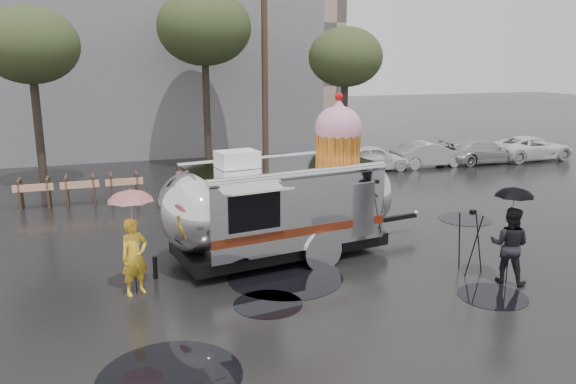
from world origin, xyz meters
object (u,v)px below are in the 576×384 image
object	(u,v)px
airstream_trailer	(284,200)
tripod	(471,235)
person_right	(509,245)
person_left	(134,257)

from	to	relation	value
airstream_trailer	tripod	size ratio (longest dim) A/B	5.00
airstream_trailer	person_right	world-z (taller)	airstream_trailer
person_left	person_right	bearing A→B (deg)	-39.07
airstream_trailer	person_left	xyz separation A→B (m)	(-3.85, -1.29, -0.64)
airstream_trailer	tripod	xyz separation A→B (m)	(3.86, -2.55, -0.56)
person_left	person_right	distance (m)	8.41
person_left	person_right	size ratio (longest dim) A/B	0.95
person_left	person_right	xyz separation A→B (m)	(8.15, -2.06, 0.04)
person_right	tripod	xyz separation A→B (m)	(-0.44, 0.81, 0.04)
tripod	person_right	bearing A→B (deg)	-71.29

